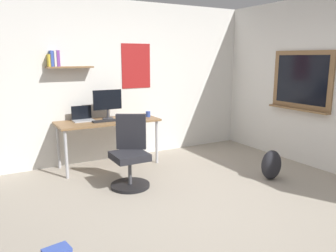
% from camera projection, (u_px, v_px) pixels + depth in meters
% --- Properties ---
extents(ground_plane, '(5.20, 5.20, 0.00)m').
position_uv_depth(ground_plane, '(203.00, 210.00, 3.77)').
color(ground_plane, '#9E9384').
rests_on(ground_plane, ground).
extents(wall_back, '(5.00, 0.30, 2.60)m').
position_uv_depth(wall_back, '(119.00, 81.00, 5.59)').
color(wall_back, silver).
rests_on(wall_back, ground).
extents(desk, '(1.56, 0.63, 0.73)m').
position_uv_depth(desk, '(108.00, 125.00, 5.21)').
color(desk, olive).
rests_on(desk, ground).
extents(office_chair, '(0.55, 0.56, 0.95)m').
position_uv_depth(office_chair, '(130.00, 156.00, 4.44)').
color(office_chair, black).
rests_on(office_chair, ground).
extents(laptop, '(0.31, 0.21, 0.23)m').
position_uv_depth(laptop, '(83.00, 117.00, 5.14)').
color(laptop, '#ADAFB5').
rests_on(laptop, desk).
extents(monitor_primary, '(0.46, 0.17, 0.46)m').
position_uv_depth(monitor_primary, '(107.00, 102.00, 5.24)').
color(monitor_primary, '#38383D').
rests_on(monitor_primary, desk).
extents(keyboard, '(0.37, 0.13, 0.02)m').
position_uv_depth(keyboard, '(105.00, 121.00, 5.09)').
color(keyboard, black).
rests_on(keyboard, desk).
extents(computer_mouse, '(0.10, 0.06, 0.03)m').
position_uv_depth(computer_mouse, '(122.00, 119.00, 5.22)').
color(computer_mouse, '#262628').
rests_on(computer_mouse, desk).
extents(coffee_mug, '(0.08, 0.08, 0.09)m').
position_uv_depth(coffee_mug, '(148.00, 114.00, 5.49)').
color(coffee_mug, '#334CA5').
rests_on(coffee_mug, desk).
extents(backpack, '(0.32, 0.22, 0.42)m').
position_uv_depth(backpack, '(271.00, 165.00, 4.70)').
color(backpack, '#232328').
rests_on(backpack, ground).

